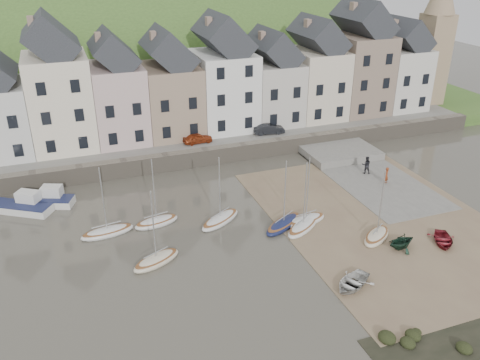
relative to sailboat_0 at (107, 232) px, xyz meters
name	(u,v)px	position (x,y,z in m)	size (l,w,h in m)	color
ground	(266,243)	(11.81, -5.81, -0.26)	(160.00, 160.00, 0.00)	#4A463A
quay_land	(173,117)	(11.81, 26.19, 0.49)	(90.00, 30.00, 1.50)	#3C5D25
quay_street	(196,140)	(11.81, 14.69, 1.29)	(70.00, 7.00, 0.10)	slate
seawall	(205,157)	(11.81, 11.19, 0.64)	(70.00, 1.20, 1.80)	slate
beach	(381,220)	(22.81, -5.81, -0.23)	(18.00, 26.00, 0.06)	brown
slipway	(369,176)	(26.81, 2.19, -0.20)	(8.00, 18.00, 0.12)	slate
hillside	(121,169)	(6.81, 54.19, -18.26)	(134.40, 84.00, 84.00)	#3C5D25
townhouse_terrace	(201,82)	(13.57, 18.19, 7.06)	(61.05, 8.00, 13.93)	white
church_spire	(436,33)	(46.36, 18.19, 10.79)	(4.00, 4.00, 18.00)	#997F60
sailboat_0	(107,232)	(0.00, 0.00, 0.00)	(4.62, 2.14, 6.32)	silver
sailboat_1	(157,222)	(4.17, 0.22, 0.00)	(4.14, 2.26, 6.32)	silver
sailboat_2	(156,260)	(3.00, -5.46, 0.00)	(4.31, 3.09, 6.32)	beige
sailboat_3	(220,220)	(9.43, -1.32, 0.00)	(4.65, 3.72, 6.32)	silver
sailboat_4	(303,226)	(15.70, -4.75, 0.00)	(4.59, 3.87, 6.32)	silver
sailboat_5	(284,224)	(14.30, -3.85, 0.00)	(4.78, 3.73, 6.32)	#151C44
sailboat_6	(306,220)	(16.38, -3.93, 0.00)	(4.12, 2.18, 6.32)	silver
sailboat_7	(377,236)	(20.62, -8.27, 0.00)	(3.91, 3.34, 6.32)	beige
motorboat_0	(23,205)	(-6.64, 6.72, 0.32)	(5.58, 4.42, 1.70)	silver
motorboat_2	(47,199)	(-4.59, 7.27, 0.32)	(5.39, 3.47, 1.70)	silver
rowboat_white	(352,282)	(15.31, -13.11, 0.14)	(2.38, 3.33, 0.69)	silver
rowboat_green	(402,241)	(21.58, -10.19, 0.44)	(2.11, 2.45, 1.29)	#152F22
rowboat_red	(443,240)	(25.17, -10.78, 0.11)	(2.16, 3.02, 0.63)	maroon
person_red	(386,175)	(27.31, 0.12, 0.73)	(0.64, 0.42, 1.74)	maroon
person_dark	(366,165)	(26.81, 2.90, 0.80)	(0.92, 0.72, 1.89)	black
car_left	(198,138)	(11.73, 13.69, 1.90)	(1.32, 3.29, 1.12)	#953415
car_right	(269,129)	(20.39, 13.69, 1.94)	(1.27, 3.65, 1.20)	black
shore_rocks	(475,343)	(19.31, -20.50, -0.15)	(14.00, 6.02, 0.69)	black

